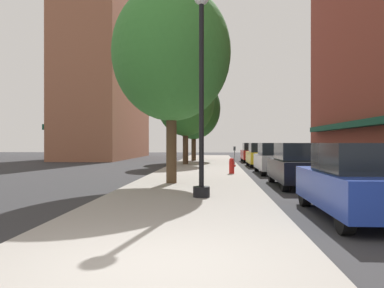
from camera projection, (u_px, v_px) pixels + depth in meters
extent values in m
plane|color=#2D2D30|center=(270.00, 172.00, 22.57)|extent=(90.00, 90.00, 0.00)
cube|color=gray|center=(202.00, 169.00, 23.82)|extent=(4.80, 50.00, 0.12)
cube|color=#144C38|center=(377.00, 121.00, 26.07)|extent=(0.90, 34.00, 0.50)
cube|color=#9E6047|center=(107.00, 67.00, 42.45)|extent=(6.00, 18.00, 19.97)
cube|color=#144C38|center=(77.00, 130.00, 42.68)|extent=(0.90, 15.30, 0.50)
cylinder|color=black|center=(201.00, 192.00, 11.08)|extent=(0.48, 0.48, 0.30)
cylinder|color=black|center=(201.00, 95.00, 11.07)|extent=(0.14, 0.14, 5.20)
cylinder|color=red|center=(232.00, 167.00, 19.56)|extent=(0.26, 0.26, 0.62)
sphere|color=red|center=(232.00, 160.00, 19.56)|extent=(0.24, 0.24, 0.24)
cylinder|color=red|center=(234.00, 166.00, 19.55)|extent=(0.12, 0.10, 0.10)
cylinder|color=slate|center=(234.00, 159.00, 25.02)|extent=(0.06, 0.06, 1.05)
cube|color=#33383D|center=(234.00, 148.00, 25.01)|extent=(0.14, 0.09, 0.26)
cylinder|color=#4C3823|center=(171.00, 140.00, 14.97)|extent=(0.40, 0.40, 3.30)
ellipsoid|color=#387F33|center=(171.00, 53.00, 14.96)|extent=(4.55, 4.55, 5.24)
cylinder|color=#422D1E|center=(194.00, 145.00, 33.83)|extent=(0.40, 0.40, 2.79)
ellipsoid|color=#235B23|center=(194.00, 108.00, 33.82)|extent=(4.64, 4.64, 5.34)
cylinder|color=#422D1E|center=(186.00, 144.00, 28.11)|extent=(0.40, 0.40, 2.88)
ellipsoid|color=#2D6B28|center=(186.00, 103.00, 28.10)|extent=(4.16, 4.16, 4.78)
cylinder|color=black|center=(305.00, 194.00, 10.24)|extent=(0.22, 0.64, 0.64)
cylinder|color=black|center=(366.00, 194.00, 10.14)|extent=(0.22, 0.64, 0.64)
cylinder|color=black|center=(345.00, 217.00, 7.05)|extent=(0.22, 0.64, 0.64)
cube|color=#1E389E|center=(357.00, 189.00, 8.60)|extent=(1.80, 4.30, 0.76)
cube|color=black|center=(360.00, 158.00, 8.44)|extent=(1.56, 2.20, 0.64)
cylinder|color=black|center=(272.00, 175.00, 16.43)|extent=(0.22, 0.64, 0.64)
cylinder|color=black|center=(309.00, 175.00, 16.34)|extent=(0.22, 0.64, 0.64)
cylinder|color=black|center=(285.00, 182.00, 13.24)|extent=(0.22, 0.64, 0.64)
cylinder|color=black|center=(332.00, 183.00, 13.14)|extent=(0.22, 0.64, 0.64)
cube|color=black|center=(298.00, 170.00, 14.79)|extent=(1.80, 4.30, 0.76)
cube|color=black|center=(299.00, 151.00, 14.63)|extent=(1.56, 2.20, 0.64)
cylinder|color=black|center=(257.00, 166.00, 22.62)|extent=(0.22, 0.64, 0.64)
cylinder|color=black|center=(284.00, 166.00, 22.52)|extent=(0.22, 0.64, 0.64)
cylinder|color=black|center=(263.00, 170.00, 19.42)|extent=(0.22, 0.64, 0.64)
cylinder|color=black|center=(295.00, 170.00, 19.33)|extent=(0.22, 0.64, 0.64)
cube|color=#B2B2BA|center=(274.00, 162.00, 20.97)|extent=(1.80, 4.30, 0.76)
cube|color=black|center=(275.00, 149.00, 20.82)|extent=(1.56, 2.20, 0.64)
cylinder|color=black|center=(248.00, 161.00, 28.92)|extent=(0.22, 0.64, 0.64)
cylinder|color=black|center=(269.00, 161.00, 28.82)|extent=(0.22, 0.64, 0.64)
cylinder|color=black|center=(252.00, 163.00, 25.73)|extent=(0.22, 0.64, 0.64)
cylinder|color=black|center=(276.00, 163.00, 25.63)|extent=(0.22, 0.64, 0.64)
cube|color=gold|center=(261.00, 157.00, 27.27)|extent=(1.80, 4.30, 0.76)
cube|color=black|center=(261.00, 147.00, 27.12)|extent=(1.56, 2.20, 0.64)
cylinder|color=black|center=(242.00, 158.00, 35.60)|extent=(0.22, 0.64, 0.64)
cylinder|color=black|center=(259.00, 158.00, 35.50)|extent=(0.22, 0.64, 0.64)
cylinder|color=black|center=(244.00, 159.00, 32.40)|extent=(0.22, 0.64, 0.64)
cylinder|color=black|center=(263.00, 159.00, 32.31)|extent=(0.22, 0.64, 0.64)
cube|color=red|center=(252.00, 155.00, 33.95)|extent=(1.80, 4.30, 0.76)
cube|color=black|center=(252.00, 147.00, 33.80)|extent=(1.56, 2.20, 0.64)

